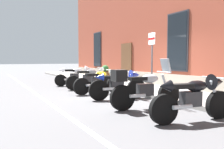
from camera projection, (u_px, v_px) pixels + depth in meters
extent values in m
plane|color=#4C4C4F|center=(131.00, 94.00, 8.78)|extent=(140.00, 140.00, 0.00)
cube|color=gray|center=(156.00, 91.00, 9.34)|extent=(30.39, 2.35, 0.14)
cube|color=silver|center=(47.00, 102.00, 7.26)|extent=(30.39, 0.12, 0.01)
cube|color=gray|center=(176.00, 83.00, 9.86)|extent=(24.39, 0.10, 0.70)
cube|color=#2D2D33|center=(97.00, 49.00, 16.89)|extent=(1.22, 0.06, 2.52)
cube|color=black|center=(97.00, 49.00, 16.87)|extent=(1.10, 0.03, 2.40)
cube|color=brown|center=(126.00, 63.00, 13.38)|extent=(1.10, 0.08, 2.30)
cube|color=#2D2D33|center=(177.00, 42.00, 9.76)|extent=(1.22, 0.06, 2.52)
cube|color=black|center=(177.00, 42.00, 9.74)|extent=(1.10, 0.03, 2.40)
cylinder|color=black|center=(89.00, 80.00, 11.89)|extent=(0.24, 0.62, 0.61)
cylinder|color=black|center=(61.00, 80.00, 11.45)|extent=(0.24, 0.62, 0.61)
cylinder|color=silver|center=(87.00, 75.00, 11.84)|extent=(0.13, 0.33, 0.66)
cube|color=#28282B|center=(74.00, 76.00, 11.64)|extent=(0.30, 0.47, 0.32)
ellipsoid|color=silver|center=(77.00, 70.00, 11.67)|extent=(0.36, 0.56, 0.24)
cube|color=black|center=(70.00, 70.00, 11.55)|extent=(0.31, 0.51, 0.10)
cylinder|color=silver|center=(86.00, 67.00, 11.79)|extent=(0.62, 0.16, 0.04)
cylinder|color=silver|center=(69.00, 79.00, 11.45)|extent=(0.18, 0.46, 0.09)
cone|color=silver|center=(88.00, 69.00, 11.84)|extent=(0.42, 0.40, 0.36)
cone|color=silver|center=(61.00, 70.00, 11.43)|extent=(0.29, 0.30, 0.24)
cylinder|color=black|center=(104.00, 81.00, 10.75)|extent=(0.14, 0.65, 0.64)
cylinder|color=black|center=(73.00, 83.00, 9.98)|extent=(0.14, 0.65, 0.64)
cylinder|color=silver|center=(102.00, 76.00, 10.68)|extent=(0.08, 0.31, 0.64)
cube|color=#28282B|center=(88.00, 78.00, 10.33)|extent=(0.23, 0.45, 0.32)
ellipsoid|color=slate|center=(91.00, 72.00, 10.39)|extent=(0.27, 0.53, 0.24)
cube|color=black|center=(83.00, 72.00, 10.20)|extent=(0.23, 0.49, 0.10)
cylinder|color=silver|center=(101.00, 68.00, 10.62)|extent=(0.62, 0.05, 0.04)
cylinder|color=silver|center=(83.00, 82.00, 10.08)|extent=(0.10, 0.45, 0.09)
sphere|color=silver|center=(102.00, 69.00, 10.67)|extent=(0.18, 0.18, 0.18)
cylinder|color=black|center=(114.00, 84.00, 9.31)|extent=(0.15, 0.66, 0.65)
cylinder|color=black|center=(82.00, 87.00, 8.58)|extent=(0.15, 0.66, 0.65)
cylinder|color=silver|center=(112.00, 79.00, 9.25)|extent=(0.08, 0.30, 0.60)
cube|color=#28282B|center=(97.00, 81.00, 8.91)|extent=(0.24, 0.45, 0.32)
ellipsoid|color=gold|center=(101.00, 75.00, 8.97)|extent=(0.28, 0.53, 0.24)
cube|color=black|center=(92.00, 75.00, 8.77)|extent=(0.24, 0.49, 0.10)
cylinder|color=silver|center=(110.00, 70.00, 9.18)|extent=(0.62, 0.06, 0.04)
cylinder|color=silver|center=(92.00, 85.00, 8.66)|extent=(0.11, 0.45, 0.09)
sphere|color=silver|center=(112.00, 72.00, 9.23)|extent=(0.18, 0.18, 0.18)
cylinder|color=black|center=(136.00, 89.00, 7.90)|extent=(0.22, 0.69, 0.68)
cylinder|color=black|center=(99.00, 90.00, 7.43)|extent=(0.22, 0.69, 0.68)
cylinder|color=silver|center=(134.00, 82.00, 7.85)|extent=(0.11, 0.30, 0.58)
cube|color=#28282B|center=(117.00, 84.00, 7.64)|extent=(0.28, 0.47, 0.32)
ellipsoid|color=#192D9E|center=(121.00, 77.00, 7.68)|extent=(0.33, 0.55, 0.24)
cube|color=black|center=(110.00, 77.00, 7.54)|extent=(0.29, 0.51, 0.10)
cylinder|color=silver|center=(132.00, 72.00, 7.80)|extent=(0.62, 0.13, 0.04)
cylinder|color=silver|center=(110.00, 89.00, 7.43)|extent=(0.15, 0.46, 0.09)
cone|color=#192D9E|center=(135.00, 75.00, 7.85)|extent=(0.41, 0.39, 0.36)
cone|color=#192D9E|center=(99.00, 77.00, 7.41)|extent=(0.28, 0.29, 0.24)
cylinder|color=black|center=(169.00, 94.00, 6.54)|extent=(0.18, 0.69, 0.68)
cylinder|color=black|center=(122.00, 98.00, 5.95)|extent=(0.18, 0.69, 0.68)
cylinder|color=silver|center=(166.00, 85.00, 6.48)|extent=(0.10, 0.32, 0.66)
cube|color=#28282B|center=(145.00, 90.00, 6.21)|extent=(0.26, 0.46, 0.32)
ellipsoid|color=#B7BABF|center=(150.00, 79.00, 6.26)|extent=(0.30, 0.54, 0.24)
cube|color=black|center=(138.00, 79.00, 6.10)|extent=(0.26, 0.50, 0.10)
cylinder|color=silver|center=(164.00, 72.00, 6.43)|extent=(0.62, 0.09, 0.04)
cylinder|color=silver|center=(138.00, 96.00, 5.99)|extent=(0.13, 0.46, 0.09)
cube|color=#B2BCC6|center=(166.00, 66.00, 6.44)|extent=(0.37, 0.17, 0.40)
cube|color=black|center=(119.00, 75.00, 5.87)|extent=(0.39, 0.35, 0.30)
cylinder|color=black|center=(218.00, 105.00, 5.16)|extent=(0.21, 0.64, 0.63)
cylinder|color=black|center=(164.00, 110.00, 4.66)|extent=(0.21, 0.64, 0.63)
cylinder|color=silver|center=(215.00, 94.00, 5.11)|extent=(0.11, 0.32, 0.63)
cube|color=#28282B|center=(191.00, 99.00, 4.88)|extent=(0.28, 0.47, 0.32)
ellipsoid|color=black|center=(197.00, 86.00, 4.91)|extent=(0.33, 0.55, 0.24)
cube|color=black|center=(182.00, 86.00, 4.78)|extent=(0.29, 0.51, 0.10)
cylinder|color=silver|center=(213.00, 78.00, 5.06)|extent=(0.62, 0.12, 0.04)
cylinder|color=silver|center=(182.00, 107.00, 4.67)|extent=(0.15, 0.46, 0.09)
cone|color=black|center=(217.00, 82.00, 5.11)|extent=(0.40, 0.39, 0.36)
cone|color=black|center=(165.00, 86.00, 4.64)|extent=(0.27, 0.29, 0.24)
cylinder|color=#4C4C51|center=(152.00, 62.00, 8.69)|extent=(0.06, 0.06, 2.24)
cube|color=white|center=(152.00, 39.00, 8.63)|extent=(0.36, 0.03, 0.44)
cube|color=red|center=(151.00, 39.00, 8.62)|extent=(0.36, 0.01, 0.08)
cylinder|color=brown|center=(105.00, 76.00, 12.51)|extent=(0.62, 0.62, 0.56)
cylinder|color=black|center=(105.00, 76.00, 12.51)|extent=(0.65, 0.65, 0.04)
sphere|color=#28602D|center=(105.00, 69.00, 12.48)|extent=(0.40, 0.40, 0.40)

